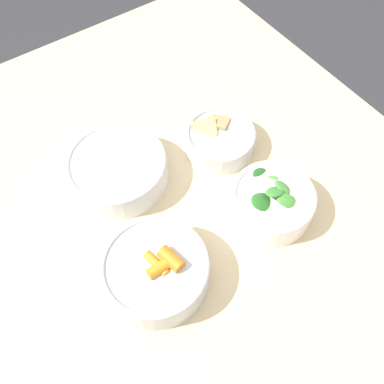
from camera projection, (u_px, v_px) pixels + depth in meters
The scene contains 6 objects.
ground_plane at pixel (179, 319), 1.47m from camera, with size 10.00×10.00×0.00m, color #2D2D33.
dining_table at pixel (171, 232), 0.92m from camera, with size 1.16×1.05×0.76m.
bowl_carrots at pixel (156, 270), 0.72m from camera, with size 0.18×0.18×0.08m.
bowl_greens at pixel (272, 202), 0.80m from camera, with size 0.16×0.16×0.09m.
bowl_beans_hotdog at pixel (118, 170), 0.84m from camera, with size 0.19×0.19×0.06m.
bowl_cookies at pixel (220, 139), 0.89m from camera, with size 0.15×0.15×0.06m.
Camera 1 is at (-0.37, 0.20, 1.48)m, focal length 40.00 mm.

